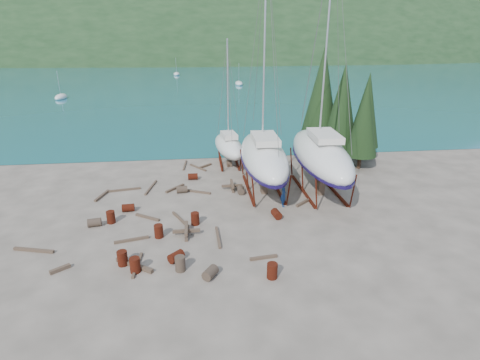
{
  "coord_description": "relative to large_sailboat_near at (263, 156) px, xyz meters",
  "views": [
    {
      "loc": [
        -1.78,
        -23.53,
        12.21
      ],
      "look_at": [
        1.32,
        3.0,
        1.98
      ],
      "focal_mm": 28.0,
      "sensor_mm": 36.0,
      "label": 1
    }
  ],
  "objects": [
    {
      "name": "timber_8",
      "position": [
        -7.44,
        0.99,
        -2.95
      ],
      "size": [
        1.55,
        1.73,
        0.19
      ],
      "primitive_type": "cube",
      "rotation": [
        0.0,
        0.0,
        2.42
      ],
      "color": "brown",
      "rests_on": "ground"
    },
    {
      "name": "drum_14",
      "position": [
        -5.74,
        -5.66,
        -2.61
      ],
      "size": [
        0.58,
        0.58,
        0.88
      ],
      "primitive_type": "cylinder",
      "color": "#5F2010",
      "rests_on": "ground"
    },
    {
      "name": "timber_4",
      "position": [
        -9.16,
        -4.34,
        -2.96
      ],
      "size": [
        1.84,
        1.3,
        0.17
      ],
      "primitive_type": "cube",
      "rotation": [
        0.0,
        0.0,
        0.98
      ],
      "color": "brown",
      "rests_on": "ground"
    },
    {
      "name": "large_sailboat_near",
      "position": [
        0.0,
        0.0,
        0.0
      ],
      "size": [
        3.78,
        12.1,
        18.93
      ],
      "rotation": [
        0.0,
        0.0,
        -0.02
      ],
      "color": "silver",
      "rests_on": "ground"
    },
    {
      "name": "timber_17",
      "position": [
        -11.69,
        1.2,
        -2.97
      ],
      "size": [
        2.65,
        0.62,
        0.16
      ],
      "primitive_type": "cube",
      "rotation": [
        0.0,
        0.0,
        1.74
      ],
      "color": "brown",
      "rests_on": "ground"
    },
    {
      "name": "worker",
      "position": [
        1.0,
        -3.4,
        -2.09
      ],
      "size": [
        0.49,
        0.72,
        1.92
      ],
      "primitive_type": "imported",
      "rotation": [
        0.0,
        0.0,
        1.53
      ],
      "color": "navy",
      "rests_on": "ground"
    },
    {
      "name": "drum_2",
      "position": [
        -10.71,
        -2.98,
        -2.76
      ],
      "size": [
        0.93,
        0.65,
        0.58
      ],
      "primitive_type": "cylinder",
      "rotation": [
        1.57,
        0.0,
        1.66
      ],
      "color": "#5F2010",
      "rests_on": "ground"
    },
    {
      "name": "timber_7",
      "position": [
        -1.77,
        -10.49,
        -2.96
      ],
      "size": [
        1.68,
        0.38,
        0.17
      ],
      "primitive_type": "cube",
      "rotation": [
        0.0,
        0.0,
        1.7
      ],
      "color": "brown",
      "rests_on": "ground"
    },
    {
      "name": "drum_16",
      "position": [
        -6.59,
        -11.11,
        -2.61
      ],
      "size": [
        0.58,
        0.58,
        0.88
      ],
      "primitive_type": "cylinder",
      "color": "#2D2823",
      "rests_on": "ground"
    },
    {
      "name": "timber_6",
      "position": [
        -4.68,
        6.64,
        -2.95
      ],
      "size": [
        1.32,
        1.25,
        0.19
      ],
      "primitive_type": "cube",
      "rotation": [
        0.0,
        0.0,
        2.32
      ],
      "color": "brown",
      "rests_on": "ground"
    },
    {
      "name": "timber_pile_fore",
      "position": [
        -6.32,
        -7.11,
        -2.75
      ],
      "size": [
        1.8,
        1.8,
        0.6
      ],
      "color": "brown",
      "rests_on": "ground"
    },
    {
      "name": "moored_boat_mid",
      "position": [
        6.43,
        74.43,
        -2.66
      ],
      "size": [
        2.0,
        5.0,
        6.05
      ],
      "color": "silver",
      "rests_on": "ground"
    },
    {
      "name": "cypress_back_left",
      "position": [
        7.43,
        8.43,
        3.61
      ],
      "size": [
        4.14,
        4.14,
        11.5
      ],
      "color": "black",
      "rests_on": "ground"
    },
    {
      "name": "timber_13",
      "position": [
        -13.27,
        -10.36,
        -2.94
      ],
      "size": [
        1.02,
        0.84,
        0.22
      ],
      "primitive_type": "cube",
      "rotation": [
        0.0,
        0.0,
        2.21
      ],
      "color": "brown",
      "rests_on": "ground"
    },
    {
      "name": "drum_13",
      "position": [
        -9.07,
        -10.95,
        -2.61
      ],
      "size": [
        0.58,
        0.58,
        0.88
      ],
      "primitive_type": "cylinder",
      "color": "#5F2010",
      "rests_on": "ground"
    },
    {
      "name": "timber_3",
      "position": [
        -9.05,
        -10.41,
        -2.97
      ],
      "size": [
        0.32,
        2.46,
        0.15
      ],
      "primitive_type": "cube",
      "rotation": [
        0.0,
        0.0,
        3.07
      ],
      "color": "brown",
      "rests_on": "ground"
    },
    {
      "name": "timber_9",
      "position": [
        -5.42,
        6.31,
        -2.97
      ],
      "size": [
        1.63,
        2.17,
        0.15
      ],
      "primitive_type": "cube",
      "rotation": [
        0.0,
        0.0,
        0.63
      ],
      "color": "brown",
      "rests_on": "ground"
    },
    {
      "name": "drum_7",
      "position": [
        -1.64,
        -12.37,
        -2.61
      ],
      "size": [
        0.58,
        0.58,
        0.88
      ],
      "primitive_type": "cylinder",
      "color": "#5F2010",
      "rests_on": "ground"
    },
    {
      "name": "ground",
      "position": [
        -3.57,
        -5.57,
        -3.05
      ],
      "size": [
        600.0,
        600.0,
        0.0
      ],
      "primitive_type": "plane",
      "color": "#574F45",
      "rests_on": "ground"
    },
    {
      "name": "timber_2",
      "position": [
        -13.3,
        0.08,
        -2.95
      ],
      "size": [
        0.77,
        2.18,
        0.19
      ],
      "primitive_type": "cube",
      "rotation": [
        0.0,
        0.0,
        2.87
      ],
      "color": "brown",
      "rests_on": "ground"
    },
    {
      "name": "cypress_far_right",
      "position": [
        11.93,
        7.43,
        2.16
      ],
      "size": [
        3.24,
        3.24,
        9.0
      ],
      "color": "black",
      "rests_on": "ground"
    },
    {
      "name": "far_house_right",
      "position": [
        26.43,
        184.43,
        -0.12
      ],
      "size": [
        6.6,
        5.6,
        5.6
      ],
      "color": "beige",
      "rests_on": "ground"
    },
    {
      "name": "drum_10",
      "position": [
        -8.1,
        -7.19,
        -2.61
      ],
      "size": [
        0.58,
        0.58,
        0.88
      ],
      "primitive_type": "cylinder",
      "color": "#5F2010",
      "rests_on": "ground"
    },
    {
      "name": "timber_15",
      "position": [
        -9.51,
        1.48,
        -2.97
      ],
      "size": [
        0.75,
        3.18,
        0.15
      ],
      "primitive_type": "cube",
      "rotation": [
        0.0,
        0.0,
        2.95
      ],
      "color": "brown",
      "rests_on": "ground"
    },
    {
      "name": "drum_6",
      "position": [
        0.08,
        -5.3,
        -2.76
      ],
      "size": [
        0.71,
        0.96,
        0.58
      ],
      "primitive_type": "cylinder",
      "rotation": [
        1.57,
        0.0,
        0.15
      ],
      "color": "#5F2010",
      "rests_on": "ground"
    },
    {
      "name": "cypress_near_right",
      "position": [
        8.93,
        6.43,
        2.74
      ],
      "size": [
        3.6,
        3.6,
        10.0
      ],
      "color": "black",
      "rests_on": "ground"
    },
    {
      "name": "drum_15",
      "position": [
        -12.63,
        -5.14,
        -2.76
      ],
      "size": [
        0.97,
        0.72,
        0.58
      ],
      "primitive_type": "cylinder",
      "rotation": [
        1.57,
        0.0,
        1.74
      ],
      "color": "#2D2823",
      "rests_on": "ground"
    },
    {
      "name": "small_sailboat_shore",
      "position": [
        -2.25,
        7.1,
        -1.05
      ],
      "size": [
        3.42,
        7.83,
        12.11
      ],
      "rotation": [
        0.0,
        0.0,
        0.14
      ],
      "color": "silver",
      "rests_on": "ground"
    },
    {
      "name": "drum_0",
      "position": [
        -9.88,
        -10.17,
        -2.61
      ],
      "size": [
        0.58,
        0.58,
        0.88
      ],
      "primitive_type": "cylinder",
      "color": "#5F2010",
      "rests_on": "ground"
    },
    {
      "name": "drum_11",
      "position": [
        -1.94,
        -0.54,
        -2.76
      ],
      "size": [
        0.61,
        0.9,
        0.58
      ],
      "primitive_type": "cylinder",
      "rotation": [
        1.57,
        0.0,
        3.11
      ],
      "color": "#2D2823",
      "rests_on": "ground"
    },
    {
      "name": "drum_4",
      "position": [
        -5.91,
        3.2,
        -2.76
      ],
      "size": [
        0.88,
        0.59,
        0.58
      ],
      "primitive_type": "cylinder",
      "rotation": [
        1.57,
        0.0,
        1.58
      ],
      "color": "#5F2010",
      "rests_on": "ground"
    },
    {
      "name": "timber_11",
      "position": [
        -6.8,
        -4.91,
        -2.97
      ],
      "size": [
        1.27,
        2.46,
        0.15
      ],
      "primitive_type": "cube",
      "rotation": [
        0.0,
        0.0,
        0.44
      ],
      "color": "brown",
      "rests_on": "ground"
    },
    {
      "name": "drum_12",
      "position": [
        -6.87,
        -10.11,
        -2.76
      ],
      "size": [
        1.04,
        1.03,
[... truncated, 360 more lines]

